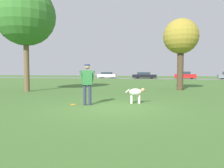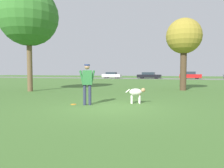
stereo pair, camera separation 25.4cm
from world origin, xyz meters
name	(u,v)px [view 2 (the right image)]	position (x,y,z in m)	size (l,w,h in m)	color
ground_plane	(110,108)	(0.00, 0.00, 0.00)	(120.00, 120.00, 0.00)	#426B2D
far_road_strip	(165,79)	(0.00, 35.27, 0.01)	(120.00, 6.00, 0.01)	slate
person	(87,81)	(-1.14, 0.37, 1.05)	(0.65, 0.36, 1.76)	#2D334C
dog	(136,93)	(0.81, 1.44, 0.49)	(0.89, 0.49, 0.70)	silver
frisbee	(74,104)	(-1.77, 0.30, 0.01)	(0.25, 0.25, 0.02)	orange
tree_near_left	(29,16)	(-7.76, 5.16, 5.39)	(4.23, 4.23, 7.53)	brown
tree_mid_center	(184,37)	(2.95, 9.26, 4.04)	(2.67, 2.67, 5.46)	#4C3826
parked_car_white	(112,75)	(-10.81, 35.32, 0.64)	(3.90, 1.75, 1.27)	white
parked_car_black	(149,75)	(-2.99, 34.88, 0.62)	(4.63, 1.94, 1.27)	black
parked_car_red	(190,75)	(4.67, 35.21, 0.69)	(3.90, 1.68, 1.40)	red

